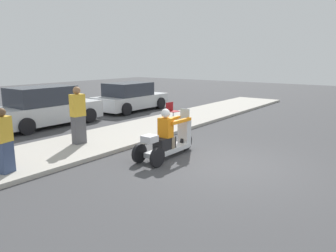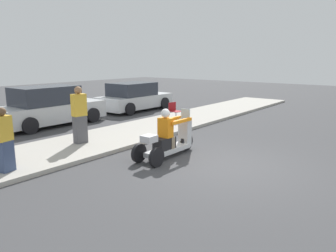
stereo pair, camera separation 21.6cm
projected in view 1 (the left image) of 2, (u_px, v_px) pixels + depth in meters
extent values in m
plane|color=#424244|center=(226.00, 166.00, 8.65)|extent=(60.00, 60.00, 0.00)
cube|color=#B2ADA3|center=(106.00, 139.00, 11.33)|extent=(28.00, 2.80, 0.12)
cylinder|color=black|center=(186.00, 142.00, 10.14)|extent=(0.52, 0.10, 0.52)
cylinder|color=black|center=(157.00, 157.00, 8.53)|extent=(0.52, 0.10, 0.52)
cylinder|color=black|center=(139.00, 153.00, 8.90)|extent=(0.52, 0.10, 0.52)
cube|color=silver|center=(168.00, 150.00, 9.42)|extent=(1.64, 0.44, 0.13)
cube|color=black|center=(165.00, 143.00, 9.24)|extent=(0.66, 0.34, 0.34)
cube|color=silver|center=(184.00, 132.00, 10.00)|extent=(0.24, 0.34, 0.86)
cube|color=silver|center=(185.00, 114.00, 9.90)|extent=(0.03, 0.31, 0.30)
cube|color=silver|center=(150.00, 139.00, 8.67)|extent=(0.36, 0.34, 0.18)
cube|color=orange|center=(166.00, 128.00, 9.19)|extent=(0.26, 0.38, 0.55)
sphere|color=white|center=(166.00, 113.00, 9.11)|extent=(0.26, 0.26, 0.26)
cube|color=gray|center=(172.00, 143.00, 9.31)|extent=(0.14, 0.14, 0.34)
cube|color=gray|center=(165.00, 141.00, 9.45)|extent=(0.14, 0.14, 0.34)
cube|color=orange|center=(181.00, 121.00, 9.42)|extent=(0.95, 0.09, 0.09)
cube|color=orange|center=(170.00, 119.00, 9.65)|extent=(0.95, 0.09, 0.09)
cube|color=#38476B|center=(6.00, 157.00, 7.74)|extent=(0.38, 0.30, 0.76)
cube|color=gold|center=(3.00, 129.00, 7.60)|extent=(0.42, 0.31, 0.60)
sphere|color=brown|center=(1.00, 112.00, 7.52)|extent=(0.20, 0.20, 0.20)
cube|color=#515156|center=(79.00, 130.00, 10.42)|extent=(0.41, 0.30, 0.88)
cube|color=gold|center=(77.00, 105.00, 10.26)|extent=(0.46, 0.30, 0.70)
sphere|color=#9E704C|center=(77.00, 90.00, 10.17)|extent=(0.24, 0.24, 0.24)
cylinder|color=#A5A8AD|center=(174.00, 118.00, 13.76)|extent=(0.02, 0.02, 0.44)
cylinder|color=#A5A8AD|center=(180.00, 117.00, 14.07)|extent=(0.02, 0.02, 0.44)
cylinder|color=#A5A8AD|center=(166.00, 117.00, 14.05)|extent=(0.02, 0.02, 0.44)
cylinder|color=#A5A8AD|center=(173.00, 115.00, 14.37)|extent=(0.02, 0.02, 0.44)
cube|color=maroon|center=(173.00, 111.00, 14.02)|extent=(0.49, 0.49, 0.02)
cube|color=maroon|center=(170.00, 107.00, 14.13)|extent=(0.44, 0.07, 0.38)
cube|color=silver|center=(131.00, 101.00, 17.83)|extent=(4.25, 1.88, 0.66)
cube|color=#2D333D|center=(128.00, 89.00, 17.53)|extent=(2.34, 1.69, 0.68)
cylinder|color=black|center=(160.00, 103.00, 18.40)|extent=(0.64, 0.22, 0.64)
cylinder|color=black|center=(136.00, 101.00, 19.50)|extent=(0.64, 0.22, 0.64)
cylinder|color=black|center=(126.00, 109.00, 16.23)|extent=(0.64, 0.22, 0.64)
cylinder|color=black|center=(100.00, 106.00, 17.33)|extent=(0.64, 0.22, 0.64)
cube|color=silver|center=(48.00, 113.00, 13.77)|extent=(4.58, 1.73, 0.74)
cube|color=#2D333D|center=(42.00, 96.00, 13.44)|extent=(2.52, 1.56, 0.75)
cylinder|color=black|center=(90.00, 115.00, 14.48)|extent=(0.64, 0.22, 0.64)
cylinder|color=black|center=(65.00, 112.00, 15.49)|extent=(0.64, 0.22, 0.64)
cylinder|color=black|center=(27.00, 126.00, 12.14)|extent=(0.64, 0.22, 0.64)
cylinder|color=black|center=(3.00, 121.00, 13.16)|extent=(0.64, 0.22, 0.64)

